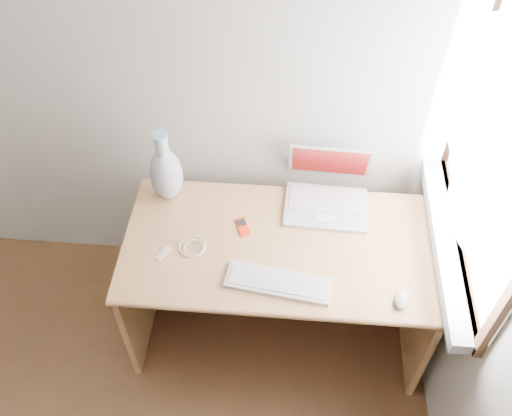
# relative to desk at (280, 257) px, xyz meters

# --- Properties ---
(back_wall) EXTENTS (3.50, 0.04, 2.60)m
(back_wall) POSITION_rel_desk_xyz_m (-1.02, 0.37, 0.80)
(back_wall) COLOR silver
(back_wall) RESTS_ON floor
(window) EXTENTS (0.11, 0.99, 1.10)m
(window) POSITION_rel_desk_xyz_m (0.70, -0.08, 0.77)
(window) COLOR white
(window) RESTS_ON right_wall
(desk) EXTENTS (1.33, 0.67, 0.70)m
(desk) POSITION_rel_desk_xyz_m (0.00, 0.00, 0.00)
(desk) COLOR tan
(desk) RESTS_ON floor
(laptop) EXTENTS (0.37, 0.32, 0.25)m
(laptop) POSITION_rel_desk_xyz_m (0.19, 0.19, 0.26)
(laptop) COLOR silver
(laptop) RESTS_ON desk
(external_keyboard) EXTENTS (0.43, 0.18, 0.02)m
(external_keyboard) POSITION_rel_desk_xyz_m (0.00, -0.28, 0.21)
(external_keyboard) COLOR white
(external_keyboard) RESTS_ON desk
(mouse) EXTENTS (0.08, 0.11, 0.03)m
(mouse) POSITION_rel_desk_xyz_m (0.49, -0.32, 0.22)
(mouse) COLOR silver
(mouse) RESTS_ON desk
(ipod) EXTENTS (0.08, 0.11, 0.01)m
(ipod) POSITION_rel_desk_xyz_m (-0.17, -0.00, 0.21)
(ipod) COLOR red
(ipod) RESTS_ON desk
(cable_coil) EXTENTS (0.16, 0.16, 0.01)m
(cable_coil) POSITION_rel_desk_xyz_m (-0.37, -0.12, 0.20)
(cable_coil) COLOR white
(cable_coil) RESTS_ON desk
(remote) EXTENTS (0.06, 0.08, 0.01)m
(remote) POSITION_rel_desk_xyz_m (-0.49, -0.17, 0.20)
(remote) COLOR white
(remote) RESTS_ON desk
(vase) EXTENTS (0.14, 0.14, 0.37)m
(vase) POSITION_rel_desk_xyz_m (-0.52, 0.16, 0.35)
(vase) COLOR silver
(vase) RESTS_ON desk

